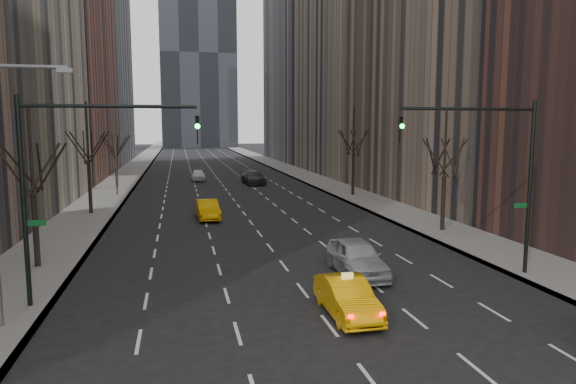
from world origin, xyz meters
TOP-DOWN VIEW (x-y plane):
  - sidewalk_left at (-12.25, 70.00)m, footprint 4.50×320.00m
  - sidewalk_right at (12.25, 70.00)m, footprint 4.50×320.00m
  - bld_left_far at (-21.50, 66.00)m, footprint 14.00×28.00m
  - bld_left_deep at (-21.50, 96.00)m, footprint 14.00×30.00m
  - bld_right_far at (21.50, 64.00)m, footprint 14.00×28.00m
  - bld_right_deep at (21.50, 95.00)m, footprint 14.00×30.00m
  - tree_lw_b at (-12.00, 18.00)m, footprint 3.36×3.50m
  - tree_lw_c at (-12.00, 34.00)m, footprint 3.36×3.50m
  - tree_lw_d at (-12.00, 52.00)m, footprint 3.36×3.50m
  - tree_rw_b at (12.00, 22.00)m, footprint 3.36×3.50m
  - tree_rw_c at (12.00, 40.00)m, footprint 3.36×3.50m
  - traffic_mast_left at (-9.11, 12.00)m, footprint 6.69×0.39m
  - traffic_mast_right at (9.11, 12.00)m, footprint 6.69×0.39m
  - streetlight_near at (-10.84, 10.00)m, footprint 2.83×0.22m
  - streetlight_far at (-10.84, 45.00)m, footprint 2.83×0.22m
  - taxi_sedan at (0.92, 8.83)m, footprint 1.51×4.26m
  - silver_sedan_ahead at (3.05, 13.73)m, footprint 2.17×5.08m
  - far_taxi at (-3.03, 30.03)m, footprint 1.81×4.54m
  - far_suv_grey at (3.77, 52.86)m, footprint 2.71×5.76m
  - far_car_white at (-2.66, 58.03)m, footprint 1.78×4.34m

SIDE VIEW (x-z plane):
  - sidewalk_left at x=-12.25m, z-range 0.00..0.15m
  - sidewalk_right at x=12.25m, z-range 0.00..0.15m
  - taxi_sedan at x=0.92m, z-range 0.00..1.40m
  - far_taxi at x=-3.03m, z-range 0.00..1.47m
  - far_car_white at x=-2.66m, z-range 0.00..1.47m
  - far_suv_grey at x=3.77m, z-range 0.00..1.62m
  - silver_sedan_ahead at x=3.05m, z-range 0.00..1.71m
  - tree_lw_d at x=-12.00m, z-range -0.12..7.24m
  - tree_lw_b at x=-12.00m, z-range -0.19..7.63m
  - tree_rw_b at x=12.00m, z-range -0.19..7.63m
  - tree_lw_c at x=-12.00m, z-range -0.33..8.41m
  - tree_rw_c at x=12.00m, z-range -0.33..8.41m
  - traffic_mast_left at x=-9.11m, z-range 1.49..9.49m
  - traffic_mast_right at x=9.11m, z-range 1.49..9.49m
  - streetlight_near at x=-10.84m, z-range 1.12..10.12m
  - streetlight_far at x=-10.84m, z-range 1.12..10.12m
  - bld_left_far at x=-21.50m, z-range 0.00..44.00m
  - bld_right_far at x=21.50m, z-range 0.00..50.00m
  - bld_right_deep at x=21.50m, z-range 0.00..58.00m
  - bld_left_deep at x=-21.50m, z-range 0.00..60.00m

